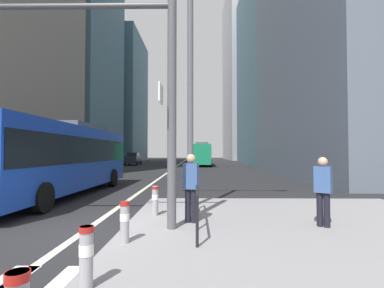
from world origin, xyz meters
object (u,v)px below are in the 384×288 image
Objects in this scene: pedestrian_walking at (191,184)px; city_bus_blue_oncoming at (62,155)px; bollard_right at (125,220)px; street_lamp_post at (190,54)px; city_bus_red_receding at (202,153)px; bollard_back at (155,199)px; car_oncoming_mid at (133,159)px; bollard_left at (86,254)px; pedestrian_waiting at (323,188)px; car_receding_near at (198,157)px; traffic_signal_gantry at (86,64)px.

city_bus_blue_oncoming is at bearing 137.73° from pedestrian_walking.
street_lamp_post is at bearing 71.69° from bollard_right.
city_bus_red_receding is 14.02× the size of bollard_back.
bollard_left is (8.38, -40.67, -0.38)m from car_oncoming_mid.
street_lamp_post reaches higher than bollard_right.
car_oncoming_mid is (-3.77, 31.66, -0.85)m from city_bus_blue_oncoming.
bollard_right is at bearing -95.70° from bollard_back.
car_oncoming_mid is 5.53× the size of bollard_left.
pedestrian_walking is at bearing -75.31° from car_oncoming_mid.
city_bus_blue_oncoming is 10.19m from bollard_left.
city_bus_blue_oncoming is 13.53× the size of bollard_back.
pedestrian_walking is (-3.25, 0.38, 0.05)m from pedestrian_waiting.
pedestrian_waiting is 3.27m from pedestrian_walking.
bollard_left is at bearing -144.88° from pedestrian_waiting.
city_bus_blue_oncoming is 13.68× the size of bollard_left.
bollard_back is at bearing -76.55° from car_oncoming_mid.
car_oncoming_mid is at bearing 104.69° from pedestrian_walking.
bollard_left is 4.45m from bollard_back.
street_lamp_post is 9.69× the size of bollard_right.
car_receding_near is at bearing 88.31° from bollard_back.
pedestrian_walking is (1.33, 3.60, 0.53)m from bollard_left.
city_bus_blue_oncoming is 10.89m from pedestrian_waiting.
pedestrian_waiting is (5.80, 0.23, -3.02)m from traffic_signal_gantry.
bollard_left is at bearing -91.84° from car_receding_near.
bollard_back is (1.50, 1.45, -3.50)m from traffic_signal_gantry.
street_lamp_post is at bearing -29.35° from city_bus_blue_oncoming.
traffic_signal_gantry is 3.55× the size of pedestrian_walking.
street_lamp_post is at bearing 51.46° from bollard_back.
city_bus_blue_oncoming is 48.29m from car_receding_near.
street_lamp_post is (-0.55, -51.16, 4.29)m from car_receding_near.
street_lamp_post is 4.51× the size of pedestrian_walking.
pedestrian_waiting reaches higher than bollard_right.
pedestrian_walking is at bearing 52.07° from bollard_right.
car_receding_near is at bearing 89.47° from pedestrian_walking.
car_receding_near is 53.71m from pedestrian_waiting.
bollard_right is at bearing -56.74° from city_bus_blue_oncoming.
car_receding_near is 0.67× the size of traffic_signal_gantry.
city_bus_red_receding is at bearing 88.35° from pedestrian_walking.
car_oncoming_mid reaches higher than bollard_left.
pedestrian_walking is (0.06, -2.09, -4.14)m from street_lamp_post.
car_oncoming_mid is 1.08× the size of car_receding_near.
car_receding_near is at bearing 92.95° from pedestrian_waiting.
bollard_right is (-1.79, -54.93, -0.38)m from car_receding_near.
traffic_signal_gantry is 3.85m from street_lamp_post.
city_bus_blue_oncoming reaches higher than car_oncoming_mid.
car_receding_near is 51.35m from street_lamp_post.
bollard_right is at bearing -40.67° from traffic_signal_gantry.
bollard_left is at bearing -62.88° from city_bus_blue_oncoming.
bollard_right is 2.53m from bollard_back.
car_oncoming_mid is at bearing 105.44° from street_lamp_post.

